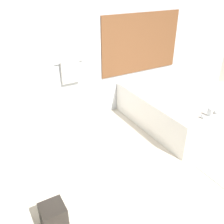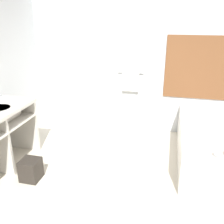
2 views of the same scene
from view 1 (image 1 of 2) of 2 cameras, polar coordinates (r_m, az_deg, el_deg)
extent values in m
plane|color=beige|center=(3.37, 11.29, -17.31)|extent=(16.00, 16.00, 0.00)
cube|color=silver|center=(4.37, -6.49, 14.72)|extent=(7.40, 0.06, 2.70)
cube|color=brown|center=(4.92, 6.70, 15.34)|extent=(1.70, 0.02, 1.10)
cylinder|color=silver|center=(4.26, -9.71, 11.31)|extent=(0.50, 0.02, 0.02)
cube|color=beige|center=(4.30, -9.47, 9.12)|extent=(0.32, 0.04, 0.40)
cube|color=silver|center=(4.59, 12.86, 0.57)|extent=(1.05, 1.89, 0.57)
ellipsoid|color=white|center=(4.53, 13.04, 2.08)|extent=(0.76, 1.36, 0.30)
cube|color=silver|center=(3.94, 21.47, -0.07)|extent=(0.04, 0.07, 0.12)
sphere|color=silver|center=(3.85, 20.04, -0.96)|extent=(0.06, 0.06, 0.06)
sphere|color=silver|center=(4.05, 22.68, 0.03)|extent=(0.06, 0.06, 0.06)
cube|color=#2D2823|center=(2.94, -13.21, -22.28)|extent=(0.25, 0.25, 0.30)
camera|label=2|loc=(2.25, 76.72, -0.96)|focal=40.00mm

